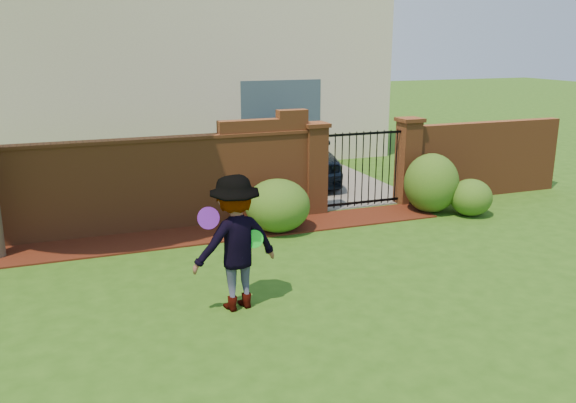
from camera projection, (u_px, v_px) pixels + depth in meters
name	position (u px, v px, depth m)	size (l,w,h in m)	color
ground	(267.00, 308.00, 8.00)	(80.00, 80.00, 0.01)	#285014
mulch_bed	(157.00, 240.00, 10.69)	(11.10, 1.08, 0.03)	#37120A
brick_wall	(89.00, 187.00, 10.69)	(8.70, 0.31, 2.16)	brown
brick_wall_return	(483.00, 159.00, 13.63)	(4.00, 0.25, 1.70)	brown
pillar_left	(315.00, 168.00, 12.18)	(0.50, 0.50, 1.88)	brown
pillar_right	(408.00, 160.00, 12.93)	(0.50, 0.50, 1.88)	brown
iron_gate	(363.00, 169.00, 12.58)	(1.78, 0.03, 1.60)	black
driveway	(294.00, 171.00, 16.41)	(3.20, 8.00, 0.01)	slate
house	(172.00, 51.00, 18.35)	(12.40, 6.40, 6.30)	beige
car	(294.00, 151.00, 15.08)	(1.79, 4.44, 1.51)	black
shrub_left	(278.00, 206.00, 11.10)	(1.22, 1.22, 1.00)	#245118
shrub_middle	(431.00, 183.00, 12.33)	(1.12, 1.12, 1.24)	#245118
shrub_right	(471.00, 197.00, 12.15)	(0.85, 0.85, 0.76)	#245118
man	(236.00, 244.00, 7.78)	(1.18, 0.68, 1.82)	gray
frisbee_purple	(208.00, 218.00, 7.47)	(0.28, 0.28, 0.03)	purple
frisbee_green	(254.00, 239.00, 7.75)	(0.24, 0.24, 0.02)	#1CD32D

